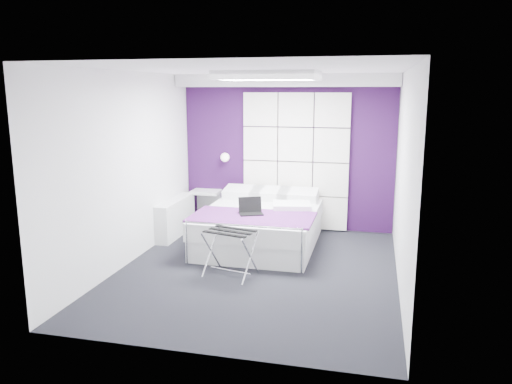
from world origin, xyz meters
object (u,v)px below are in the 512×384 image
laptop (252,210)px  bed (261,225)px  radiator (176,217)px  luggage_rack (230,253)px  nightstand (206,192)px  wall_lamp (226,157)px

laptop → bed: bearing=60.5°
radiator → luggage_rack: size_ratio=1.98×
nightstand → luggage_rack: (1.11, -2.27, -0.30)m
nightstand → laptop: (1.16, -1.33, 0.05)m
nightstand → laptop: size_ratio=1.47×
wall_lamp → luggage_rack: bearing=-72.0°
bed → nightstand: bed is taller
bed → laptop: 0.52m
wall_lamp → radiator: wall_lamp is taller
bed → luggage_rack: size_ratio=3.48×
wall_lamp → laptop: wall_lamp is taller
wall_lamp → nightstand: bearing=-173.6°
wall_lamp → bed: size_ratio=0.07×
bed → luggage_rack: 1.34m
wall_lamp → nightstand: wall_lamp is taller
bed → laptop: size_ratio=6.31×
luggage_rack → laptop: laptop is taller
radiator → laptop: (1.44, -0.61, 0.35)m
wall_lamp → laptop: (0.80, -1.37, -0.57)m
radiator → luggage_rack: radiator is taller
wall_lamp → bed: bearing=-49.1°
bed → laptop: (-0.04, -0.40, 0.34)m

